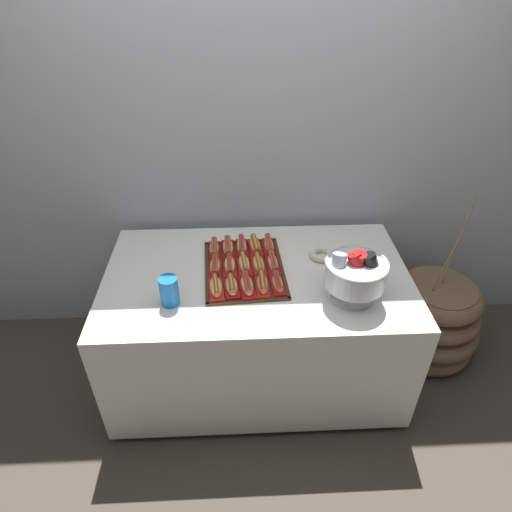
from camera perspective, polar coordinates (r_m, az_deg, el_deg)
ground_plane at (r=2.77m, az=0.10°, el=-14.58°), size 10.00×10.00×0.00m
back_wall at (r=2.47m, az=-0.51°, el=16.15°), size 6.00×0.10×2.60m
buffet_table at (r=2.48m, az=0.11°, el=-8.77°), size 1.57×0.91×0.74m
floor_vase at (r=2.92m, az=21.93°, el=-7.66°), size 0.58×0.58×1.06m
serving_tray at (r=2.27m, az=-1.55°, el=-1.74°), size 0.43×0.55×0.01m
hot_dog_0 at (r=2.12m, az=-5.25°, el=-4.07°), size 0.09×0.18×0.06m
hot_dog_1 at (r=2.12m, az=-3.22°, el=-3.93°), size 0.08×0.16×0.06m
hot_dog_2 at (r=2.12m, az=-1.19°, el=-3.79°), size 0.09×0.18×0.06m
hot_dog_3 at (r=2.13m, az=0.83°, el=-3.62°), size 0.07×0.17×0.06m
hot_dog_4 at (r=2.14m, az=2.83°, el=-3.54°), size 0.07×0.16×0.06m
hot_dog_5 at (r=2.25m, az=-5.37°, el=-1.35°), size 0.06×0.16×0.06m
hot_dog_6 at (r=2.25m, az=-3.46°, el=-1.25°), size 0.07×0.16×0.06m
hot_dog_7 at (r=2.25m, az=-1.56°, el=-1.10°), size 0.08×0.18×0.06m
hot_dog_8 at (r=2.26m, az=0.34°, el=-1.06°), size 0.08×0.18×0.06m
hot_dog_9 at (r=2.26m, az=2.23°, el=-0.90°), size 0.07×0.18×0.06m
hot_dog_10 at (r=2.38m, az=-5.48°, el=0.99°), size 0.06×0.16×0.06m
hot_dog_11 at (r=2.38m, az=-3.68°, el=1.13°), size 0.07×0.18×0.06m
hot_dog_12 at (r=2.38m, az=-1.88°, el=1.27°), size 0.06×0.18×0.06m
hot_dog_13 at (r=2.39m, az=-0.09°, el=1.36°), size 0.08×0.18×0.06m
hot_dog_14 at (r=2.40m, az=1.70°, el=1.44°), size 0.06×0.17×0.06m
punch_bowl at (r=2.06m, az=12.84°, el=-2.14°), size 0.29×0.29×0.27m
cup_stack at (r=2.07m, az=-11.27°, el=-4.50°), size 0.09×0.09×0.15m
donut at (r=2.38m, az=8.59°, el=0.22°), size 0.14×0.14×0.04m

